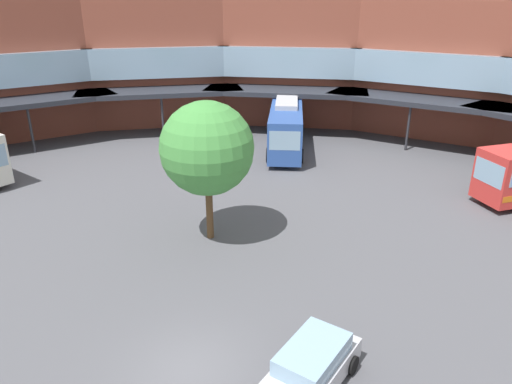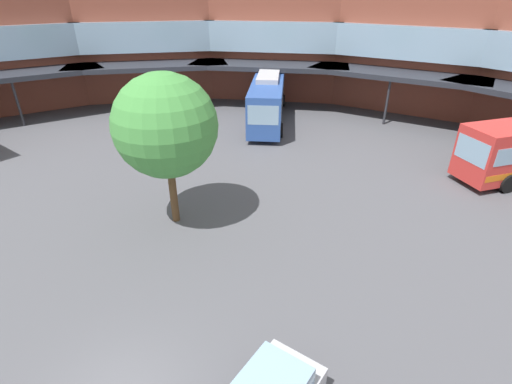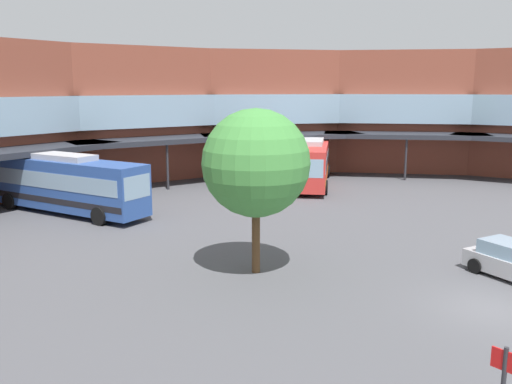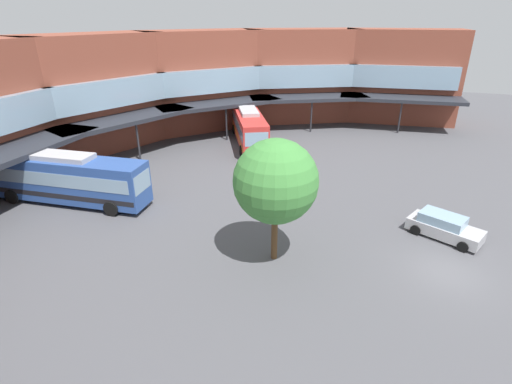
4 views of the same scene
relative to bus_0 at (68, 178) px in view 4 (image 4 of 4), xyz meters
The scene contains 6 objects.
ground_plane 26.17m from the bus_0, 91.14° to the right, with size 120.22×120.22×0.00m, color #515156.
station_building 6.23m from the bus_0, 95.99° to the right, with size 77.25×42.39×11.33m.
bus_0 is the anchor object (origin of this frame).
bus_2 19.69m from the bus_0, 23.30° to the right, with size 11.63×7.59×3.79m.
parked_car 26.44m from the bus_0, 82.35° to the right, with size 3.49×4.75×1.53m.
plaza_tree 17.01m from the bus_0, 97.60° to the right, with size 4.65×4.65×7.20m.
Camera 4 is at (-20.33, 4.26, 13.11)m, focal length 27.47 mm.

